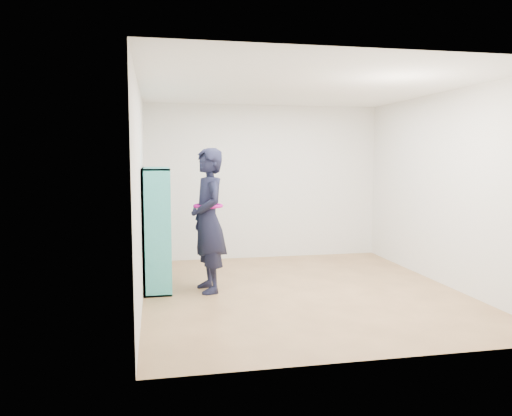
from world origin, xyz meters
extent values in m
plane|color=brown|center=(0.00, 0.00, 0.00)|extent=(4.50, 4.50, 0.00)
plane|color=white|center=(0.00, 0.00, 2.60)|extent=(4.50, 4.50, 0.00)
cube|color=silver|center=(-2.00, 0.00, 1.30)|extent=(0.02, 4.50, 2.60)
cube|color=silver|center=(2.00, 0.00, 1.30)|extent=(0.02, 4.50, 2.60)
cube|color=silver|center=(0.00, 2.25, 1.30)|extent=(4.00, 0.02, 2.60)
cube|color=silver|center=(0.00, -2.25, 1.30)|extent=(4.00, 0.02, 2.60)
cube|color=teal|center=(-1.82, 0.08, 0.79)|extent=(0.35, 0.02, 1.59)
cube|color=teal|center=(-1.82, 1.25, 0.79)|extent=(0.35, 0.02, 1.59)
cube|color=teal|center=(-1.82, 0.66, 0.01)|extent=(0.35, 1.19, 0.02)
cube|color=teal|center=(-1.82, 0.66, 1.58)|extent=(0.35, 1.19, 0.02)
cube|color=teal|center=(-1.98, 0.66, 0.79)|extent=(0.02, 1.19, 1.59)
cube|color=teal|center=(-1.82, 0.47, 0.79)|extent=(0.32, 0.02, 1.54)
cube|color=teal|center=(-1.82, 0.85, 0.79)|extent=(0.32, 0.02, 1.54)
cube|color=teal|center=(-1.82, 0.66, 0.41)|extent=(0.32, 1.14, 0.02)
cube|color=teal|center=(-1.82, 0.66, 0.79)|extent=(0.32, 1.14, 0.02)
cube|color=teal|center=(-1.82, 0.66, 1.18)|extent=(0.32, 1.14, 0.02)
cube|color=beige|center=(-1.80, 0.28, 0.08)|extent=(0.22, 0.14, 0.08)
cube|color=black|center=(-1.79, 0.22, 0.54)|extent=(0.18, 0.16, 0.23)
cube|color=maroon|center=(-1.79, 0.22, 0.95)|extent=(0.18, 0.16, 0.28)
cube|color=silver|center=(-1.80, 0.28, 1.23)|extent=(0.22, 0.14, 0.08)
cube|color=navy|center=(-1.79, 0.60, 0.19)|extent=(0.18, 0.16, 0.30)
cube|color=brown|center=(-1.79, 0.60, 0.52)|extent=(0.18, 0.16, 0.21)
cube|color=#BFB28C|center=(-1.80, 0.66, 0.85)|extent=(0.22, 0.14, 0.08)
cube|color=#26594C|center=(-1.79, 0.60, 1.33)|extent=(0.18, 0.16, 0.29)
cube|color=beige|center=(-1.79, 0.99, 0.16)|extent=(0.18, 0.16, 0.25)
cube|color=black|center=(-1.80, 1.04, 0.45)|extent=(0.22, 0.14, 0.06)
cube|color=maroon|center=(-1.79, 0.99, 0.94)|extent=(0.18, 0.16, 0.27)
cube|color=silver|center=(-1.79, 0.99, 1.33)|extent=(0.18, 0.16, 0.27)
imported|color=black|center=(-1.17, 0.24, 0.92)|extent=(0.55, 0.74, 1.84)
torus|color=#AE0D7C|center=(-1.17, 0.24, 1.11)|extent=(0.44, 0.44, 0.04)
cube|color=silver|center=(-1.34, 0.30, 1.04)|extent=(0.05, 0.10, 0.14)
cube|color=black|center=(-1.34, 0.30, 1.04)|extent=(0.05, 0.10, 0.13)
camera|label=1|loc=(-1.82, -6.08, 1.73)|focal=35.00mm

